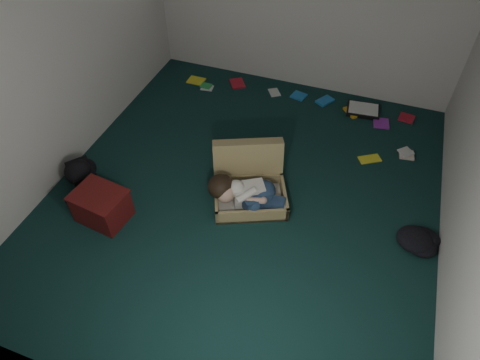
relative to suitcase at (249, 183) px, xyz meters
The scene contains 10 objects.
floor 0.17m from the suitcase, 157.35° to the right, with size 4.50×4.50×0.00m, color #0F2C29.
wall_front 2.54m from the suitcase, 91.10° to the right, with size 4.50×4.50×0.00m, color silver.
wall_left 2.34m from the suitcase, behind, with size 4.50×4.50×0.00m, color silver.
suitcase is the anchor object (origin of this frame).
person 0.20m from the suitcase, 81.82° to the right, with size 0.82×0.44×0.34m.
maroon_bin 1.52m from the suitcase, 147.48° to the right, with size 0.55×0.46×0.35m.
backpack 1.81m from the suitcase, 164.55° to the right, with size 0.43×0.35×0.26m, color black, non-canonical shape.
clothing_pile 1.66m from the suitcase, ahead, with size 0.44×0.36×0.14m, color black, non-canonical shape.
paper_tray 2.11m from the suitcase, 63.55° to the left, with size 0.45×0.35×0.06m.
book_scatter 1.77m from the suitcase, 79.26° to the left, with size 3.17×1.20×0.02m.
Camera 1 is at (1.01, -2.95, 3.41)m, focal length 32.00 mm.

